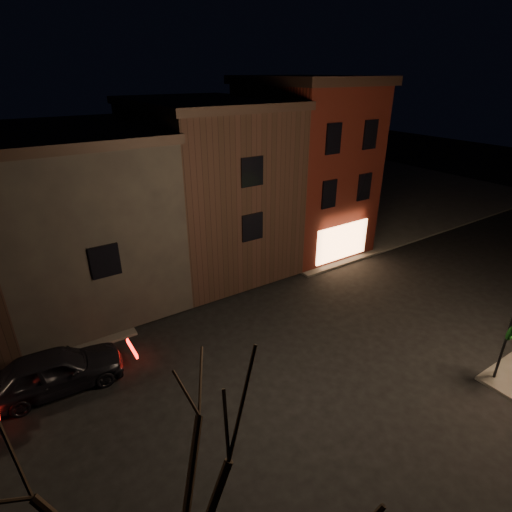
% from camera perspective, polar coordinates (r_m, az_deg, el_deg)
% --- Properties ---
extents(ground, '(120.00, 120.00, 0.00)m').
position_cam_1_polar(ground, '(17.35, 5.32, -13.94)').
color(ground, black).
rests_on(ground, ground).
extents(sidewalk_far_right, '(30.00, 30.00, 0.12)m').
position_cam_1_polar(sidewalk_far_right, '(43.16, 9.88, 10.06)').
color(sidewalk_far_right, '#2D2B28').
rests_on(sidewalk_far_right, ground).
extents(corner_building, '(6.50, 8.50, 10.50)m').
position_cam_1_polar(corner_building, '(26.50, 6.76, 12.87)').
color(corner_building, '#45120C').
rests_on(corner_building, ground).
extents(row_building_a, '(7.30, 10.30, 9.40)m').
position_cam_1_polar(row_building_a, '(24.00, -7.18, 10.19)').
color(row_building_a, black).
rests_on(row_building_a, ground).
extents(row_building_b, '(7.80, 10.30, 8.40)m').
position_cam_1_polar(row_building_b, '(22.07, -24.22, 5.50)').
color(row_building_b, black).
rests_on(row_building_b, ground).
extents(parked_car_a, '(4.85, 2.19, 1.62)m').
position_cam_1_polar(parked_car_a, '(17.02, -26.71, -14.40)').
color(parked_car_a, black).
rests_on(parked_car_a, ground).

